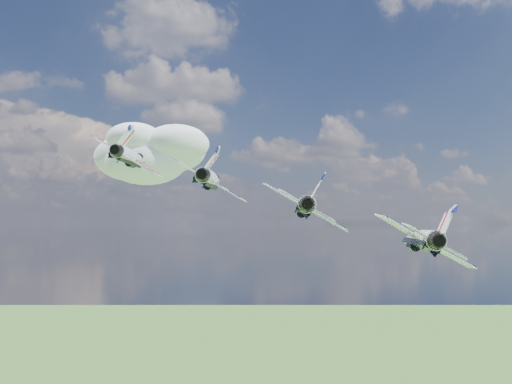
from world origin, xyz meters
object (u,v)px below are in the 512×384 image
object	(u,v)px
jet_0	(131,157)
jet_2	(306,206)
jet_1	(211,179)
jet_3	(421,239)

from	to	relation	value
jet_0	jet_2	world-z (taller)	jet_0
jet_1	jet_2	bearing A→B (deg)	-24.69
jet_0	jet_1	bearing A→B (deg)	-24.69
jet_1	jet_2	world-z (taller)	jet_1
jet_0	jet_2	distance (m)	25.56
jet_3	jet_0	bearing A→B (deg)	155.31
jet_1	jet_2	size ratio (longest dim) A/B	1.00
jet_1	jet_3	bearing A→B (deg)	-24.69
jet_2	jet_3	bearing A→B (deg)	-24.69
jet_3	jet_2	bearing A→B (deg)	155.31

